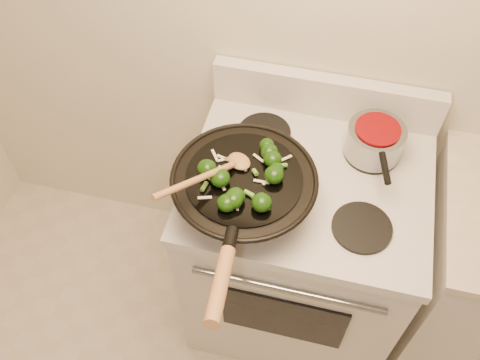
# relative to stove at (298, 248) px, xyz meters

# --- Properties ---
(stove) EXTENTS (0.78, 0.67, 1.08)m
(stove) POSITION_rel_stove_xyz_m (0.00, 0.00, 0.00)
(stove) COLOR silver
(stove) RESTS_ON ground
(wok) EXTENTS (0.43, 0.71, 0.27)m
(wok) POSITION_rel_stove_xyz_m (-0.18, -0.16, 0.54)
(wok) COLOR black
(wok) RESTS_ON stove
(stirfry) EXTENTS (0.26, 0.28, 0.05)m
(stirfry) POSITION_rel_stove_xyz_m (-0.17, -0.17, 0.61)
(stirfry) COLOR #133408
(stirfry) RESTS_ON wok
(wooden_spoon) EXTENTS (0.22, 0.30, 0.12)m
(wooden_spoon) POSITION_rel_stove_xyz_m (-0.25, -0.18, 0.63)
(wooden_spoon) COLOR #A37040
(wooden_spoon) RESTS_ON wok
(saucepan) EXTENTS (0.19, 0.30, 0.11)m
(saucepan) POSITION_rel_stove_xyz_m (0.18, 0.15, 0.52)
(saucepan) COLOR gray
(saucepan) RESTS_ON stove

